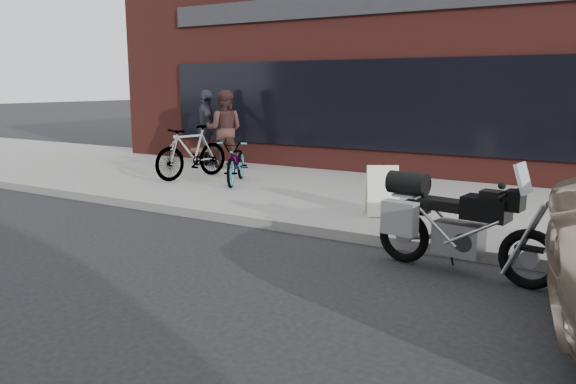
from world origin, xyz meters
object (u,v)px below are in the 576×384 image
at_px(bicycle_front, 236,162).
at_px(sandwich_sign, 382,190).
at_px(cafe_patron_left, 224,129).
at_px(motorcycle, 451,223).
at_px(cafe_table, 206,150).
at_px(bicycle_rear, 192,152).
at_px(cafe_patron_right, 207,127).

bearing_deg(bicycle_front, sandwich_sign, -43.49).
bearing_deg(cafe_patron_left, bicycle_front, 107.29).
height_order(motorcycle, sandwich_sign, motorcycle).
height_order(motorcycle, cafe_patron_left, cafe_patron_left).
distance_m(sandwich_sign, cafe_table, 6.48).
xyz_separation_m(bicycle_rear, cafe_patron_left, (-0.34, 1.62, 0.37)).
relative_size(cafe_table, cafe_patron_right, 0.39).
height_order(cafe_table, cafe_patron_left, cafe_patron_left).
bearing_deg(cafe_patron_right, motorcycle, -171.04).
xyz_separation_m(motorcycle, cafe_patron_left, (-6.68, 4.57, 0.50)).
bearing_deg(cafe_table, bicycle_front, -37.91).
bearing_deg(motorcycle, cafe_table, 155.91).
bearing_deg(bicycle_front, motorcycle, -55.32).
xyz_separation_m(motorcycle, sandwich_sign, (-1.53, 1.77, -0.04)).
bearing_deg(sandwich_sign, motorcycle, -79.98).
relative_size(bicycle_front, cafe_table, 2.28).
bearing_deg(cafe_table, bicycle_rear, -59.63).
bearing_deg(sandwich_sign, cafe_patron_left, 120.70).
distance_m(bicycle_front, bicycle_rear, 1.20).
distance_m(motorcycle, cafe_patron_right, 8.83).
bearing_deg(motorcycle, bicycle_rear, 163.30).
bearing_deg(cafe_patron_left, bicycle_rear, 75.87).
height_order(bicycle_front, bicycle_rear, bicycle_rear).
bearing_deg(cafe_table, motorcycle, -32.29).
height_order(bicycle_rear, sandwich_sign, bicycle_rear).
height_order(sandwich_sign, cafe_patron_right, cafe_patron_right).
relative_size(bicycle_front, cafe_patron_left, 0.90).
distance_m(cafe_table, cafe_patron_left, 0.85).
height_order(motorcycle, bicycle_rear, motorcycle).
height_order(motorcycle, bicycle_front, motorcycle).
bearing_deg(bicycle_rear, bicycle_front, 10.66).
relative_size(sandwich_sign, cafe_table, 1.04).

